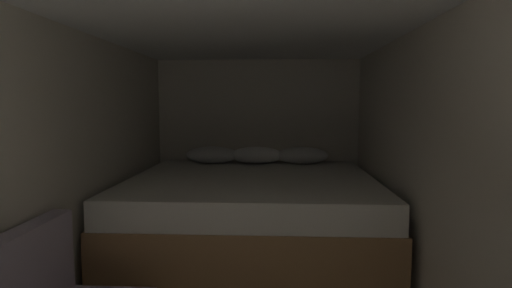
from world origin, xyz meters
name	(u,v)px	position (x,y,z in m)	size (l,w,h in m)	color
wall_back	(258,143)	(0.00, 4.45, 0.98)	(2.45, 0.05, 1.96)	beige
wall_left	(34,182)	(-1.20, 1.92, 0.98)	(0.05, 5.01, 1.96)	beige
wall_right	(452,186)	(1.20, 1.92, 0.98)	(0.05, 5.01, 1.96)	beige
ceiling_slab	(237,4)	(0.00, 1.92, 1.98)	(2.45, 5.01, 0.05)	white
bed	(252,215)	(0.00, 3.35, 0.40)	(2.23, 2.10, 0.96)	#9E7247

